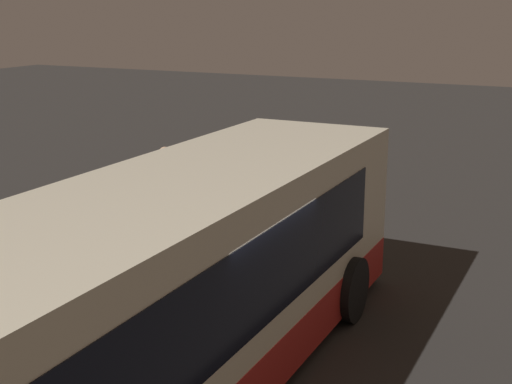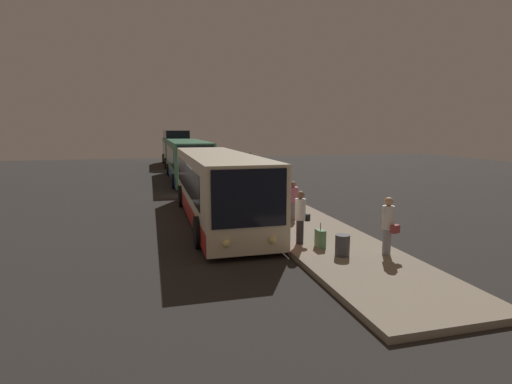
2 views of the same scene
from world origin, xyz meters
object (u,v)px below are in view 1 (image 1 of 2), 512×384
at_px(suitcase, 202,235).
at_px(trash_bin, 213,219).
at_px(passenger_waiting, 207,213).
at_px(passenger_boarding, 39,270).
at_px(passenger_with_bags, 166,181).
at_px(bus_lead, 141,315).

xyz_separation_m(suitcase, trash_bin, (0.97, 0.29, 0.04)).
distance_m(passenger_waiting, trash_bin, 1.85).
relative_size(passenger_waiting, trash_bin, 2.75).
bearing_deg(passenger_waiting, passenger_boarding, 139.03).
xyz_separation_m(passenger_waiting, passenger_with_bags, (1.81, 2.12, -0.01)).
bearing_deg(passenger_boarding, trash_bin, -152.53).
distance_m(suitcase, trash_bin, 1.02).
height_order(passenger_boarding, trash_bin, passenger_boarding).
bearing_deg(suitcase, bus_lead, -156.32).
xyz_separation_m(passenger_with_bags, trash_bin, (-0.26, -1.36, -0.65)).
distance_m(passenger_boarding, passenger_with_bags, 5.44).
distance_m(passenger_with_bags, trash_bin, 1.53).
relative_size(passenger_with_bags, suitcase, 2.18).
distance_m(passenger_boarding, trash_bin, 5.09).
height_order(bus_lead, trash_bin, bus_lead).
bearing_deg(passenger_waiting, suitcase, 14.03).
relative_size(suitcase, trash_bin, 1.26).
bearing_deg(passenger_boarding, bus_lead, 94.05).
height_order(suitcase, trash_bin, suitcase).
bearing_deg(passenger_waiting, trash_bin, 1.09).
height_order(passenger_with_bags, suitcase, passenger_with_bags).
bearing_deg(passenger_with_bags, trash_bin, -28.94).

